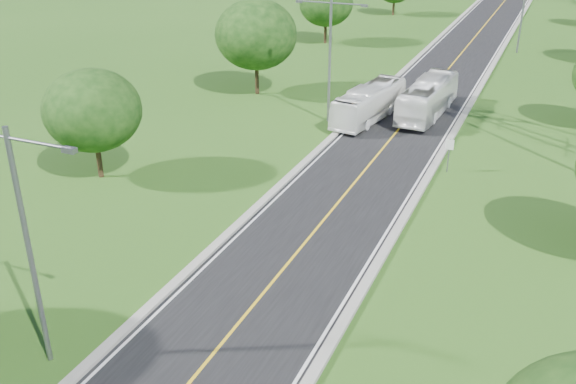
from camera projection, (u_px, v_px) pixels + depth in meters
ground at (436, 84)px, 63.99m from camera, size 260.00×260.00×0.00m
road at (447, 70)px, 68.98m from camera, size 8.00×150.00×0.06m
curb_left at (409, 66)px, 70.47m from camera, size 0.50×150.00×0.22m
curb_right at (488, 74)px, 67.42m from camera, size 0.50×150.00×0.22m
speed_limit_sign at (449, 150)px, 43.12m from camera, size 0.55×0.09×2.40m
streetlight_near_left at (25, 231)px, 23.68m from camera, size 5.90×0.25×10.00m
streetlight_mid_left at (330, 50)px, 51.15m from camera, size 5.90×0.25×10.00m
streetlight_far_right at (524, 2)px, 74.32m from camera, size 5.90×0.25×10.00m
tree_lb at (93, 110)px, 41.14m from camera, size 6.30×6.30×7.33m
tree_lc at (256, 35)px, 58.71m from camera, size 7.56×7.56×8.79m
tree_ld at (326, 3)px, 79.67m from camera, size 6.72×6.72×7.82m
bus_outbound at (428, 98)px, 54.28m from camera, size 3.15×11.09×3.06m
bus_inbound at (369, 103)px, 53.37m from camera, size 3.77×10.45×2.85m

